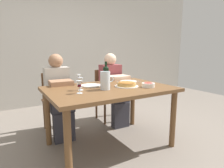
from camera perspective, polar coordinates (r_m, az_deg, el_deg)
ground_plane at (r=2.55m, az=-0.66°, el=-18.08°), size 8.00×8.00×0.00m
back_wall at (r=4.45m, az=-16.38°, el=12.30°), size 8.00×0.10×2.80m
dining_table at (r=2.31m, az=-0.70°, el=-3.31°), size 1.50×1.00×0.76m
wine_bottle at (r=2.30m, az=-1.85°, el=2.31°), size 0.07×0.07×0.31m
water_pitcher at (r=2.15m, az=-2.06°, el=0.73°), size 0.17×0.11×0.21m
baked_tart at (r=2.35m, az=4.45°, el=-0.11°), size 0.30×0.30×0.06m
salad_bowl at (r=2.35m, az=10.97°, el=-0.18°), size 0.16×0.16×0.06m
wine_glass_left_diner at (r=2.68m, az=-2.60°, el=2.72°), size 0.07×0.07×0.14m
wine_glass_right_diner at (r=2.14m, az=-9.63°, el=0.84°), size 0.07×0.07×0.14m
wine_glass_centre at (r=1.99m, az=-9.90°, el=-0.12°), size 0.07×0.07×0.14m
wine_glass_spare at (r=2.52m, az=-10.11°, el=2.05°), size 0.06×0.06×0.14m
dinner_plate_left_setting at (r=2.40m, az=-6.53°, el=-0.42°), size 0.25×0.25×0.01m
dinner_plate_right_setting at (r=2.71m, az=5.02°, el=0.79°), size 0.24×0.24×0.01m
fork_left_setting at (r=2.35m, az=-9.87°, el=-0.85°), size 0.02×0.16×0.00m
knife_left_setting at (r=2.47m, az=-3.35°, el=-0.18°), size 0.02×0.18×0.00m
knife_right_setting at (r=2.79m, az=7.52°, el=0.97°), size 0.02×0.18×0.00m
spoon_right_setting at (r=2.62m, az=2.34°, el=0.45°), size 0.03×0.16×0.00m
chair_left at (r=2.98m, az=-16.68°, el=-4.02°), size 0.42×0.42×0.87m
diner_left at (r=2.73m, az=-15.83°, el=-2.70°), size 0.35×0.52×1.16m
chair_right at (r=3.31m, az=-1.53°, el=-2.17°), size 0.41×0.41×0.87m
diner_right at (r=3.09m, az=0.49°, el=-0.82°), size 0.35×0.51×1.16m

